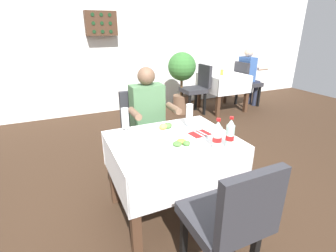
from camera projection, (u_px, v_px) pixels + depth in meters
ground_plane at (178, 218)px, 2.30m from camera, size 11.00×11.00×0.00m
back_wall at (96, 34)px, 4.69m from camera, size 11.00×0.12×3.07m
main_dining_table at (173, 157)px, 2.19m from camera, size 1.06×0.83×0.76m
chair_far_diner_seat at (143, 128)px, 2.88m from camera, size 0.44×0.50×0.97m
chair_near_camera_side at (230, 219)px, 1.51m from camera, size 0.44×0.50×0.97m
seated_diner_far at (149, 118)px, 2.75m from camera, size 0.50×0.46×1.26m
plate_near_camera at (181, 144)px, 1.99m from camera, size 0.23×0.23×0.05m
plate_far_diner at (164, 128)px, 2.29m from camera, size 0.23×0.23×0.07m
beer_glass_left at (125, 120)px, 2.24m from camera, size 0.07×0.07×0.22m
beer_glass_middle at (189, 116)px, 2.33m from camera, size 0.07×0.07×0.22m
cola_bottle_primary at (230, 134)px, 1.94m from camera, size 0.07×0.07×0.26m
cola_bottle_secondary at (217, 136)px, 1.92m from camera, size 0.07×0.07×0.25m
napkin_cutlery_set at (200, 134)px, 2.21m from camera, size 0.18×0.19×0.01m
background_dining_table at (223, 83)px, 5.17m from camera, size 0.82×0.84×0.76m
background_chair_left at (197, 86)px, 4.94m from camera, size 0.50×0.44×0.97m
background_chair_right at (246, 81)px, 5.42m from camera, size 0.50×0.44×0.97m
background_patron at (249, 74)px, 5.38m from camera, size 0.46×0.50×1.26m
background_table_tumbler at (222, 72)px, 4.96m from camera, size 0.06×0.06×0.11m
potted_plant_corner at (182, 74)px, 4.88m from camera, size 0.55×0.55×1.22m
wall_bottle_rack at (101, 23)px, 4.51m from camera, size 0.56×0.21×0.42m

